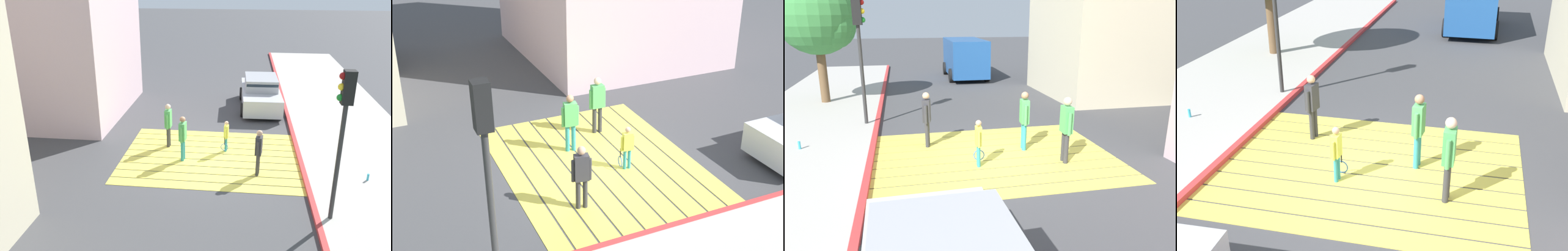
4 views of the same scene
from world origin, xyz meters
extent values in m
plane|color=#424244|center=(0.00, 0.00, 0.00)|extent=(120.00, 120.00, 0.00)
cube|color=#EAD64C|center=(0.00, -2.20, 0.01)|extent=(6.40, 0.50, 0.01)
cube|color=#EAD64C|center=(0.00, -1.65, 0.01)|extent=(6.40, 0.50, 0.01)
cube|color=#EAD64C|center=(0.00, -1.10, 0.01)|extent=(6.40, 0.50, 0.01)
cube|color=#EAD64C|center=(0.00, -0.55, 0.01)|extent=(6.40, 0.50, 0.01)
cube|color=#EAD64C|center=(0.00, 0.00, 0.01)|extent=(6.40, 0.50, 0.01)
cube|color=#EAD64C|center=(0.00, 0.55, 0.01)|extent=(6.40, 0.50, 0.01)
cube|color=#EAD64C|center=(0.00, 1.10, 0.01)|extent=(6.40, 0.50, 0.01)
cube|color=#EAD64C|center=(0.00, 1.65, 0.01)|extent=(6.40, 0.50, 0.01)
cube|color=#EAD64C|center=(0.00, 2.20, 0.01)|extent=(6.40, 0.50, 0.01)
cube|color=#ADA8A0|center=(-5.60, 0.00, 0.06)|extent=(4.80, 40.00, 0.12)
cube|color=#BC3333|center=(-3.25, 0.00, 0.07)|extent=(0.16, 40.00, 0.13)
cube|color=silver|center=(-2.00, -5.94, 0.59)|extent=(1.92, 4.35, 0.80)
cube|color=#A0A2A9|center=(-2.00, -6.09, 1.27)|extent=(1.59, 2.11, 0.60)
cube|color=#1E2833|center=(-2.02, -5.17, 1.21)|extent=(1.48, 0.37, 0.49)
cylinder|color=black|center=(-1.16, -4.58, 0.33)|extent=(0.24, 0.67, 0.66)
cylinder|color=black|center=(-2.92, -4.63, 0.33)|extent=(0.24, 0.67, 0.66)
cylinder|color=black|center=(-1.08, -7.25, 0.33)|extent=(0.24, 0.67, 0.66)
cylinder|color=black|center=(-2.84, -7.30, 0.33)|extent=(0.24, 0.67, 0.66)
cylinder|color=#2D2D2D|center=(-3.60, 3.71, 1.70)|extent=(0.12, 0.12, 3.40)
cube|color=black|center=(-3.60, 3.71, 3.82)|extent=(0.28, 0.28, 0.84)
sphere|color=maroon|center=(-3.44, 3.71, 4.10)|extent=(0.18, 0.18, 0.18)
sphere|color=yellow|center=(-3.44, 3.71, 3.83)|extent=(0.18, 0.18, 0.18)
sphere|color=#188429|center=(-3.44, 3.71, 3.56)|extent=(0.18, 0.18, 0.18)
cylinder|color=#33A5BF|center=(-5.21, 1.39, 0.23)|extent=(0.07, 0.07, 0.22)
cylinder|color=teal|center=(0.97, 0.45, 0.40)|extent=(0.12, 0.12, 0.79)
cylinder|color=teal|center=(0.95, 0.28, 0.40)|extent=(0.12, 0.12, 0.79)
cube|color=#4CA559|center=(0.96, 0.37, 1.12)|extent=(0.25, 0.37, 0.66)
sphere|color=#9E7051|center=(0.96, 0.37, 1.57)|extent=(0.20, 0.20, 0.20)
cylinder|color=#4CA559|center=(0.99, 0.57, 1.06)|extent=(0.09, 0.09, 0.56)
cylinder|color=#4CA559|center=(0.94, 0.17, 1.06)|extent=(0.09, 0.09, 0.56)
cylinder|color=#333338|center=(-1.67, 1.27, 0.38)|extent=(0.11, 0.11, 0.76)
cylinder|color=#333338|center=(-1.70, 1.11, 0.38)|extent=(0.11, 0.11, 0.76)
cube|color=#333338|center=(-1.69, 1.19, 1.08)|extent=(0.26, 0.36, 0.63)
sphere|color=tan|center=(-1.69, 1.19, 1.51)|extent=(0.20, 0.20, 0.20)
cylinder|color=#333338|center=(-1.65, 1.39, 1.02)|extent=(0.08, 0.08, 0.54)
cylinder|color=#333338|center=(-1.72, 1.00, 1.02)|extent=(0.08, 0.08, 0.54)
cylinder|color=#333338|center=(1.70, -0.69, 0.41)|extent=(0.12, 0.12, 0.82)
cylinder|color=#333338|center=(1.69, -0.87, 0.41)|extent=(0.12, 0.12, 0.82)
cube|color=#4CA559|center=(1.69, -0.78, 1.16)|extent=(0.23, 0.37, 0.68)
sphere|color=beige|center=(1.69, -0.78, 1.63)|extent=(0.21, 0.21, 0.21)
cylinder|color=#4CA559|center=(1.70, -0.57, 1.09)|extent=(0.09, 0.09, 0.58)
cylinder|color=#4CA559|center=(1.69, -0.99, 1.09)|extent=(0.09, 0.09, 0.58)
cylinder|color=teal|center=(-0.54, -0.53, 0.29)|extent=(0.09, 0.09, 0.57)
cylinder|color=teal|center=(-0.55, -0.65, 0.29)|extent=(0.09, 0.09, 0.57)
cube|color=#D8D84C|center=(-0.55, -0.59, 0.81)|extent=(0.18, 0.26, 0.48)
sphere|color=tan|center=(-0.55, -0.59, 1.14)|extent=(0.15, 0.15, 0.15)
cylinder|color=#D8D84C|center=(-0.53, -0.44, 0.76)|extent=(0.06, 0.06, 0.41)
cylinder|color=#D8D84C|center=(-0.56, -0.74, 0.76)|extent=(0.06, 0.06, 0.41)
cylinder|color=black|center=(-0.50, -0.42, 0.48)|extent=(0.03, 0.03, 0.28)
torus|color=blue|center=(-0.50, -0.42, 0.24)|extent=(0.28, 0.05, 0.28)
camera|label=1|loc=(-1.02, 13.44, 6.47)|focal=37.00mm
camera|label=2|loc=(-11.30, 5.36, 7.25)|focal=49.86mm
camera|label=3|loc=(-2.34, -9.15, 3.65)|focal=34.05mm
camera|label=4|loc=(2.07, -8.54, 5.10)|focal=43.14mm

